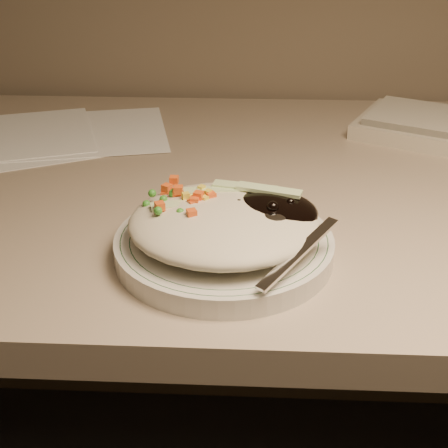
{
  "coord_description": "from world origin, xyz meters",
  "views": [
    {
      "loc": [
        -0.04,
        0.63,
        1.07
      ],
      "look_at": [
        -0.06,
        1.18,
        0.78
      ],
      "focal_mm": 50.0,
      "sensor_mm": 36.0,
      "label": 1
    }
  ],
  "objects": [
    {
      "name": "plate_rim",
      "position": [
        -0.06,
        1.18,
        0.76
      ],
      "size": [
        0.21,
        0.21,
        0.0
      ],
      "color": "#144723",
      "rests_on": "plate"
    },
    {
      "name": "plate",
      "position": [
        -0.06,
        1.18,
        0.75
      ],
      "size": [
        0.22,
        0.22,
        0.02
      ],
      "primitive_type": "cylinder",
      "color": "silver",
      "rests_on": "desk"
    },
    {
      "name": "papers",
      "position": [
        -0.39,
        1.5,
        0.74
      ],
      "size": [
        0.46,
        0.34,
        0.0
      ],
      "color": "white",
      "rests_on": "desk"
    },
    {
      "name": "meal",
      "position": [
        -0.06,
        1.18,
        0.78
      ],
      "size": [
        0.21,
        0.19,
        0.05
      ],
      "color": "beige",
      "rests_on": "plate"
    },
    {
      "name": "desk",
      "position": [
        0.0,
        1.38,
        0.54
      ],
      "size": [
        1.4,
        0.7,
        0.74
      ],
      "color": "gray",
      "rests_on": "ground"
    }
  ]
}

